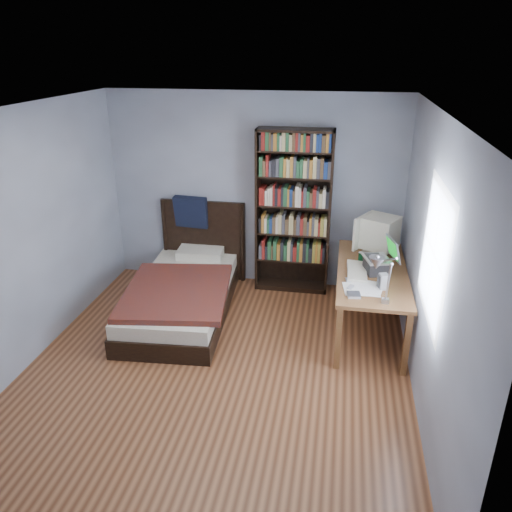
{
  "coord_description": "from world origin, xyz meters",
  "views": [
    {
      "loc": [
        1.11,
        -4.05,
        3.01
      ],
      "look_at": [
        0.26,
        0.76,
        0.93
      ],
      "focal_mm": 35.0,
      "sensor_mm": 36.0,
      "label": 1
    }
  ],
  "objects_px": {
    "soda_can": "(361,257)",
    "bed": "(184,290)",
    "laptop": "(378,263)",
    "keyboard": "(357,271)",
    "desk": "(368,277)",
    "desk_lamp": "(379,267)",
    "bookshelf": "(293,213)",
    "crt_monitor": "(377,233)",
    "speaker": "(383,282)"
  },
  "relations": [
    {
      "from": "laptop",
      "to": "keyboard",
      "type": "xyz_separation_m",
      "value": [
        -0.22,
        -0.05,
        -0.09
      ]
    },
    {
      "from": "desk",
      "to": "speaker",
      "type": "bearing_deg",
      "value": -84.89
    },
    {
      "from": "desk",
      "to": "soda_can",
      "type": "xyz_separation_m",
      "value": [
        -0.12,
        -0.27,
        0.36
      ]
    },
    {
      "from": "desk",
      "to": "desk_lamp",
      "type": "xyz_separation_m",
      "value": [
        -0.04,
        -1.63,
        0.85
      ]
    },
    {
      "from": "crt_monitor",
      "to": "soda_can",
      "type": "distance_m",
      "value": 0.38
    },
    {
      "from": "keyboard",
      "to": "crt_monitor",
      "type": "bearing_deg",
      "value": 68.09
    },
    {
      "from": "crt_monitor",
      "to": "keyboard",
      "type": "height_order",
      "value": "crt_monitor"
    },
    {
      "from": "desk_lamp",
      "to": "keyboard",
      "type": "bearing_deg",
      "value": 97.13
    },
    {
      "from": "desk",
      "to": "soda_can",
      "type": "relative_size",
      "value": 16.12
    },
    {
      "from": "laptop",
      "to": "bed",
      "type": "distance_m",
      "value": 2.32
    },
    {
      "from": "desk",
      "to": "soda_can",
      "type": "height_order",
      "value": "soda_can"
    },
    {
      "from": "desk",
      "to": "bed",
      "type": "relative_size",
      "value": 0.78
    },
    {
      "from": "speaker",
      "to": "bookshelf",
      "type": "bearing_deg",
      "value": 108.96
    },
    {
      "from": "soda_can",
      "to": "bed",
      "type": "distance_m",
      "value": 2.14
    },
    {
      "from": "desk_lamp",
      "to": "bed",
      "type": "bearing_deg",
      "value": 150.45
    },
    {
      "from": "laptop",
      "to": "speaker",
      "type": "height_order",
      "value": "laptop"
    },
    {
      "from": "crt_monitor",
      "to": "desk_lamp",
      "type": "xyz_separation_m",
      "value": [
        -0.09,
        -1.63,
        0.28
      ]
    },
    {
      "from": "speaker",
      "to": "keyboard",
      "type": "bearing_deg",
      "value": 106.48
    },
    {
      "from": "desk",
      "to": "bookshelf",
      "type": "xyz_separation_m",
      "value": [
        -0.97,
        0.4,
        0.63
      ]
    },
    {
      "from": "crt_monitor",
      "to": "laptop",
      "type": "distance_m",
      "value": 0.56
    },
    {
      "from": "speaker",
      "to": "bed",
      "type": "bearing_deg",
      "value": 147.69
    },
    {
      "from": "desk_lamp",
      "to": "desk",
      "type": "bearing_deg",
      "value": 88.65
    },
    {
      "from": "keyboard",
      "to": "bed",
      "type": "bearing_deg",
      "value": 173.85
    },
    {
      "from": "desk_lamp",
      "to": "bookshelf",
      "type": "distance_m",
      "value": 2.25
    },
    {
      "from": "speaker",
      "to": "bookshelf",
      "type": "distance_m",
      "value": 1.72
    },
    {
      "from": "crt_monitor",
      "to": "soda_can",
      "type": "bearing_deg",
      "value": -123.22
    },
    {
      "from": "keyboard",
      "to": "bookshelf",
      "type": "relative_size",
      "value": 0.25
    },
    {
      "from": "speaker",
      "to": "bed",
      "type": "relative_size",
      "value": 0.07
    },
    {
      "from": "soda_can",
      "to": "bookshelf",
      "type": "distance_m",
      "value": 1.11
    },
    {
      "from": "desk_lamp",
      "to": "speaker",
      "type": "distance_m",
      "value": 0.84
    },
    {
      "from": "desk",
      "to": "desk_lamp",
      "type": "distance_m",
      "value": 1.84
    },
    {
      "from": "speaker",
      "to": "bookshelf",
      "type": "xyz_separation_m",
      "value": [
        -1.06,
        1.34,
        0.24
      ]
    },
    {
      "from": "soda_can",
      "to": "speaker",
      "type": "bearing_deg",
      "value": -72.78
    },
    {
      "from": "soda_can",
      "to": "bed",
      "type": "bearing_deg",
      "value": -176.0
    },
    {
      "from": "speaker",
      "to": "desk",
      "type": "bearing_deg",
      "value": 75.74
    },
    {
      "from": "keyboard",
      "to": "soda_can",
      "type": "relative_size",
      "value": 4.72
    },
    {
      "from": "keyboard",
      "to": "laptop",
      "type": "bearing_deg",
      "value": 10.75
    },
    {
      "from": "desk_lamp",
      "to": "soda_can",
      "type": "relative_size",
      "value": 6.2
    },
    {
      "from": "laptop",
      "to": "bed",
      "type": "bearing_deg",
      "value": 176.77
    },
    {
      "from": "keyboard",
      "to": "bed",
      "type": "xyz_separation_m",
      "value": [
        -2.02,
        0.17,
        -0.5
      ]
    },
    {
      "from": "keyboard",
      "to": "speaker",
      "type": "distance_m",
      "value": 0.44
    },
    {
      "from": "crt_monitor",
      "to": "speaker",
      "type": "relative_size",
      "value": 3.35
    },
    {
      "from": "desk_lamp",
      "to": "speaker",
      "type": "relative_size",
      "value": 4.07
    },
    {
      "from": "laptop",
      "to": "speaker",
      "type": "relative_size",
      "value": 2.44
    },
    {
      "from": "crt_monitor",
      "to": "speaker",
      "type": "height_order",
      "value": "crt_monitor"
    },
    {
      "from": "laptop",
      "to": "bookshelf",
      "type": "bearing_deg",
      "value": 137.43
    },
    {
      "from": "laptop",
      "to": "keyboard",
      "type": "distance_m",
      "value": 0.24
    },
    {
      "from": "crt_monitor",
      "to": "speaker",
      "type": "xyz_separation_m",
      "value": [
        0.03,
        -0.93,
        -0.18
      ]
    },
    {
      "from": "desk",
      "to": "laptop",
      "type": "distance_m",
      "value": 0.68
    },
    {
      "from": "crt_monitor",
      "to": "bed",
      "type": "height_order",
      "value": "crt_monitor"
    }
  ]
}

